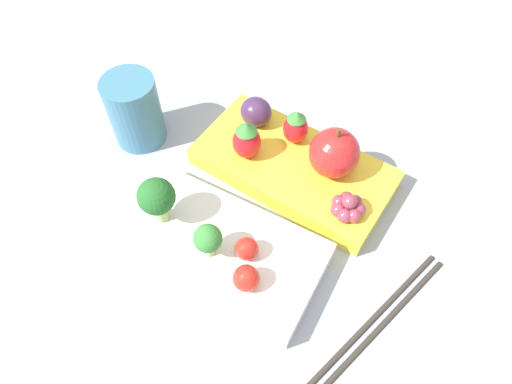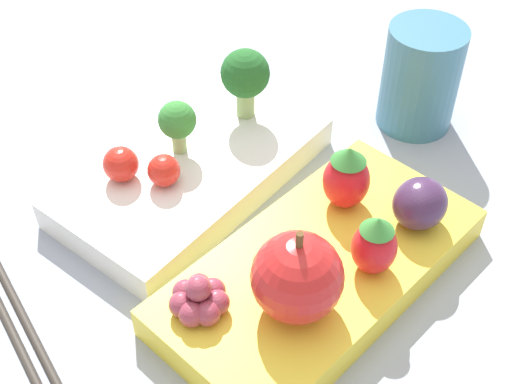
% 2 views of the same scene
% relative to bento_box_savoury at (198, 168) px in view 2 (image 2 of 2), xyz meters
% --- Properties ---
extents(ground_plane, '(4.00, 4.00, 0.00)m').
position_rel_bento_box_savoury_xyz_m(ground_plane, '(-0.00, -0.07, -0.01)').
color(ground_plane, '#939EB2').
extents(bento_box_savoury, '(0.23, 0.14, 0.02)m').
position_rel_bento_box_savoury_xyz_m(bento_box_savoury, '(0.00, 0.00, 0.00)').
color(bento_box_savoury, white).
rests_on(bento_box_savoury, ground_plane).
extents(bento_box_fruit, '(0.23, 0.13, 0.02)m').
position_rel_bento_box_savoury_xyz_m(bento_box_fruit, '(-0.00, -0.13, 0.00)').
color(bento_box_fruit, yellow).
rests_on(bento_box_fruit, ground_plane).
extents(broccoli_floret_0, '(0.03, 0.03, 0.04)m').
position_rel_bento_box_savoury_xyz_m(broccoli_floret_0, '(-0.01, 0.01, 0.04)').
color(broccoli_floret_0, '#93B770').
rests_on(broccoli_floret_0, bento_box_savoury).
extents(broccoli_floret_1, '(0.04, 0.04, 0.06)m').
position_rel_bento_box_savoury_xyz_m(broccoli_floret_1, '(0.06, 0.01, 0.05)').
color(broccoli_floret_1, '#93B770').
rests_on(broccoli_floret_1, bento_box_savoury).
extents(cherry_tomato_0, '(0.03, 0.03, 0.03)m').
position_rel_bento_box_savoury_xyz_m(cherry_tomato_0, '(-0.05, 0.02, 0.03)').
color(cherry_tomato_0, red).
rests_on(cherry_tomato_0, bento_box_savoury).
extents(cherry_tomato_1, '(0.02, 0.02, 0.02)m').
position_rel_bento_box_savoury_xyz_m(cherry_tomato_1, '(-0.04, -0.01, 0.02)').
color(cherry_tomato_1, red).
rests_on(cherry_tomato_1, bento_box_savoury).
extents(apple, '(0.06, 0.06, 0.07)m').
position_rel_bento_box_savoury_xyz_m(apple, '(-0.04, -0.15, 0.04)').
color(apple, red).
rests_on(apple, bento_box_fruit).
extents(strawberry_0, '(0.03, 0.03, 0.04)m').
position_rel_bento_box_savoury_xyz_m(strawberry_0, '(0.01, -0.16, 0.03)').
color(strawberry_0, red).
rests_on(strawberry_0, bento_box_fruit).
extents(strawberry_1, '(0.03, 0.03, 0.05)m').
position_rel_bento_box_savoury_xyz_m(strawberry_1, '(0.04, -0.11, 0.04)').
color(strawberry_1, red).
rests_on(strawberry_1, bento_box_fruit).
extents(plum, '(0.04, 0.04, 0.03)m').
position_rel_bento_box_savoury_xyz_m(plum, '(0.07, -0.15, 0.03)').
color(plum, '#42284C').
rests_on(plum, bento_box_fruit).
extents(grape_cluster, '(0.04, 0.04, 0.03)m').
position_rel_bento_box_savoury_xyz_m(grape_cluster, '(-0.09, -0.11, 0.02)').
color(grape_cluster, '#93384C').
rests_on(grape_cluster, bento_box_fruit).
extents(drinking_cup, '(0.06, 0.06, 0.09)m').
position_rel_bento_box_savoury_xyz_m(drinking_cup, '(0.18, -0.07, 0.03)').
color(drinking_cup, teal).
rests_on(drinking_cup, ground_plane).
extents(chopsticks_pair, '(0.05, 0.21, 0.01)m').
position_rel_bento_box_savoury_xyz_m(chopsticks_pair, '(-0.17, -0.03, -0.01)').
color(chopsticks_pair, '#332D28').
rests_on(chopsticks_pair, ground_plane).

